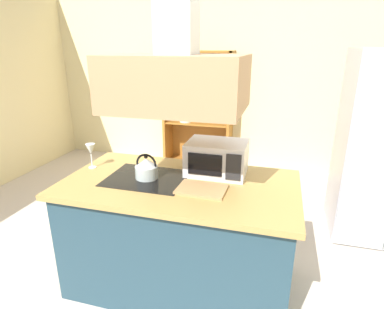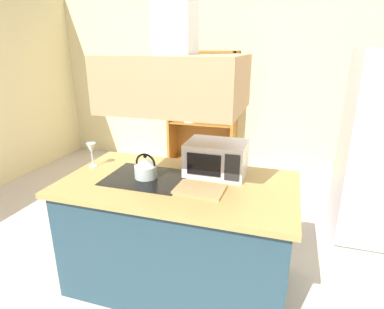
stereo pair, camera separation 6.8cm
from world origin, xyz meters
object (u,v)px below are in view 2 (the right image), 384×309
at_px(dish_cabinet, 203,117).
at_px(microwave, 216,158).
at_px(kettle, 146,168).
at_px(cutting_board, 200,189).
at_px(wine_glass_on_counter, 91,149).

relative_size(dish_cabinet, microwave, 3.90).
bearing_deg(kettle, dish_cabinet, 96.19).
distance_m(dish_cabinet, kettle, 2.71).
distance_m(cutting_board, microwave, 0.36).
relative_size(dish_cabinet, cutting_board, 5.28).
bearing_deg(dish_cabinet, microwave, -72.19).
bearing_deg(microwave, kettle, -153.97).
bearing_deg(microwave, cutting_board, -96.02).
bearing_deg(microwave, dish_cabinet, 107.81).
relative_size(microwave, wine_glass_on_counter, 2.23).
xyz_separation_m(dish_cabinet, microwave, (0.79, -2.45, 0.24)).
relative_size(dish_cabinet, kettle, 9.24).
bearing_deg(microwave, wine_glass_on_counter, -171.09).
bearing_deg(wine_glass_on_counter, microwave, 8.91).
bearing_deg(wine_glass_on_counter, dish_cabinet, 84.89).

